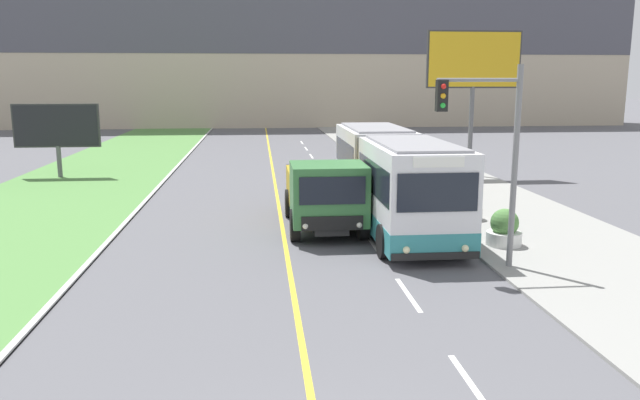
# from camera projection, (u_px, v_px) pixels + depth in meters

# --- Properties ---
(apartment_block_background) EXTENTS (80.00, 8.04, 22.01)m
(apartment_block_background) POSITION_uv_depth(u_px,v_px,m) (264.00, 24.00, 67.78)
(apartment_block_background) COLOR #BCAD93
(apartment_block_background) RESTS_ON ground_plane
(city_bus) EXTENTS (2.67, 12.00, 3.21)m
(city_bus) POSITION_uv_depth(u_px,v_px,m) (391.00, 177.00, 22.48)
(city_bus) COLOR silver
(city_bus) RESTS_ON ground_plane
(dump_truck) EXTENTS (2.49, 6.29, 2.44)m
(dump_truck) POSITION_uv_depth(u_px,v_px,m) (325.00, 197.00, 20.91)
(dump_truck) COLOR black
(dump_truck) RESTS_ON ground_plane
(traffic_light_mast) EXTENTS (2.28, 0.32, 5.48)m
(traffic_light_mast) POSITION_uv_depth(u_px,v_px,m) (491.00, 141.00, 16.33)
(traffic_light_mast) COLOR slate
(traffic_light_mast) RESTS_ON ground_plane
(billboard_large) EXTENTS (4.95, 0.24, 7.55)m
(billboard_large) POSITION_uv_depth(u_px,v_px,m) (474.00, 65.00, 32.16)
(billboard_large) COLOR #59595B
(billboard_large) RESTS_ON ground_plane
(billboard_small) EXTENTS (4.36, 0.24, 3.86)m
(billboard_small) POSITION_uv_depth(u_px,v_px,m) (57.00, 127.00, 32.36)
(billboard_small) COLOR #59595B
(billboard_small) RESTS_ON ground_plane
(planter_round_near) EXTENTS (1.07, 1.07, 1.13)m
(planter_round_near) POSITION_uv_depth(u_px,v_px,m) (504.00, 229.00, 19.11)
(planter_round_near) COLOR silver
(planter_round_near) RESTS_ON sidewalk_right
(planter_round_second) EXTENTS (0.98, 0.98, 1.06)m
(planter_round_second) POSITION_uv_depth(u_px,v_px,m) (469.00, 207.00, 22.68)
(planter_round_second) COLOR silver
(planter_round_second) RESTS_ON sidewalk_right
(planter_round_third) EXTENTS (0.98, 0.98, 1.06)m
(planter_round_third) POSITION_uv_depth(u_px,v_px,m) (441.00, 189.00, 26.23)
(planter_round_third) COLOR silver
(planter_round_third) RESTS_ON sidewalk_right
(planter_round_far) EXTENTS (1.01, 1.01, 1.07)m
(planter_round_far) POSITION_uv_depth(u_px,v_px,m) (417.00, 176.00, 29.77)
(planter_round_far) COLOR silver
(planter_round_far) RESTS_ON sidewalk_right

